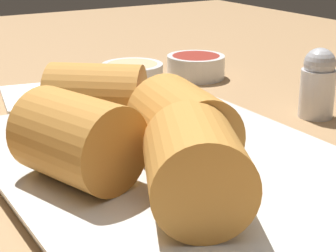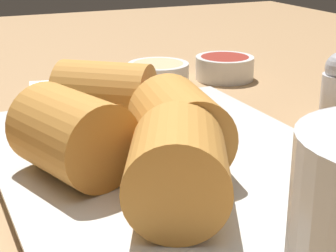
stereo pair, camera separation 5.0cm
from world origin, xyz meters
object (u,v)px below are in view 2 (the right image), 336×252
Objects in this scene: dipping_bowl_near at (158,74)px; dipping_bowl_far at (225,67)px; napkin at (69,93)px; serving_plate at (168,164)px.

dipping_bowl_far is (0.06, 9.35, 0.00)cm from dipping_bowl_near.
dipping_bowl_near is 11.22cm from napkin.
serving_plate is 2.83× the size of napkin.
dipping_bowl_near is 9.35cm from dipping_bowl_far.
serving_plate is at bearing -21.63° from dipping_bowl_near.
dipping_bowl_near is at bearing -90.35° from dipping_bowl_far.
serving_plate is at bearing 3.23° from napkin.
napkin is at bearing -92.35° from dipping_bowl_far.
dipping_bowl_near is 0.62× the size of napkin.
dipping_bowl_far reaches higher than napkin.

